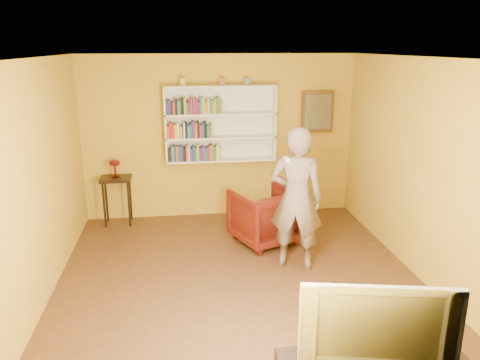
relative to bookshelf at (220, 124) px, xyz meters
name	(u,v)px	position (x,y,z in m)	size (l,w,h in m)	color
room_shell	(240,205)	(0.00, -2.41, -0.58)	(5.30, 5.80, 2.88)	#482C17
bookshelf	(220,124)	(0.00, 0.00, 0.00)	(1.80, 0.29, 1.23)	white
books_row_lower	(195,153)	(-0.44, -0.11, -0.46)	(0.86, 0.19, 0.26)	black
books_row_middle	(190,130)	(-0.51, -0.11, -0.08)	(0.71, 0.19, 0.26)	#9B5B1C
books_row_upper	(195,107)	(-0.42, -0.11, 0.30)	(0.88, 0.19, 0.27)	navy
ornament_left	(183,82)	(-0.59, -0.06, 0.68)	(0.09, 0.09, 0.12)	gold
ornament_centre	(222,82)	(0.03, -0.06, 0.68)	(0.08, 0.08, 0.12)	#994F33
ornament_right	(247,82)	(0.43, -0.06, 0.67)	(0.08, 0.08, 0.11)	slate
framed_painting	(318,112)	(1.65, 0.05, 0.16)	(0.55, 0.05, 0.70)	#543918
console_table	(116,185)	(-1.71, -0.16, -0.94)	(0.48, 0.37, 0.79)	black
ruby_lustre	(115,165)	(-1.71, -0.16, -0.59)	(0.18, 0.17, 0.29)	maroon
armchair	(265,216)	(0.54, -1.22, -1.19)	(0.86, 0.88, 0.80)	#410804
person	(296,199)	(0.77, -2.04, -0.66)	(0.68, 0.45, 1.87)	#68584C
game_remote	(286,159)	(0.55, -2.38, -0.05)	(0.04, 0.15, 0.04)	white
television	(376,319)	(0.72, -4.66, -0.74)	(1.17, 0.15, 0.67)	black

